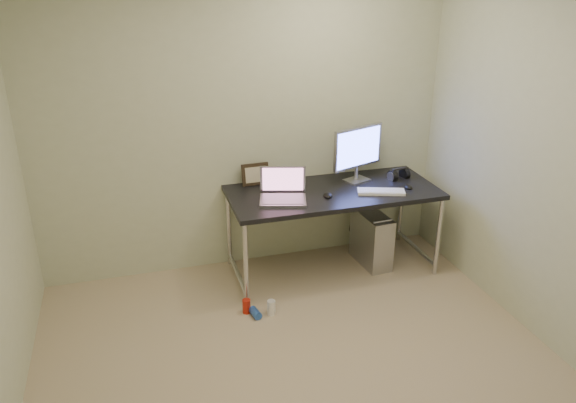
{
  "coord_description": "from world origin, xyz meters",
  "views": [
    {
      "loc": [
        -0.95,
        -2.71,
        2.5
      ],
      "look_at": [
        0.16,
        1.02,
        0.85
      ],
      "focal_mm": 35.0,
      "sensor_mm": 36.0,
      "label": 1
    }
  ],
  "objects": [
    {
      "name": "can_blue",
      "position": [
        -0.15,
        0.84,
        0.03
      ],
      "size": [
        0.08,
        0.13,
        0.06
      ],
      "primitive_type": "cylinder",
      "rotation": [
        1.57,
        0.0,
        0.2
      ],
      "color": "blue",
      "rests_on": "ground"
    },
    {
      "name": "floor",
      "position": [
        0.0,
        0.0,
        0.0
      ],
      "size": [
        3.5,
        3.5,
        0.0
      ],
      "primitive_type": "plane",
      "color": "tan",
      "rests_on": "ground"
    },
    {
      "name": "can_red",
      "position": [
        -0.21,
        0.91,
        0.06
      ],
      "size": [
        0.08,
        0.08,
        0.11
      ],
      "primitive_type": "cylinder",
      "rotation": [
        0.0,
        0.0,
        -0.36
      ],
      "color": "red",
      "rests_on": "ground"
    },
    {
      "name": "laptop",
      "position": [
        0.21,
        1.31,
        0.81
      ],
      "size": [
        0.44,
        0.39,
        0.25
      ],
      "rotation": [
        0.0,
        0.0,
        -0.28
      ],
      "color": "#ABAAB1",
      "rests_on": "desk"
    },
    {
      "name": "headphones",
      "position": [
        1.32,
        1.47,
        0.78
      ],
      "size": [
        0.2,
        0.12,
        0.12
      ],
      "rotation": [
        0.0,
        0.0,
        0.2
      ],
      "color": "black",
      "rests_on": "desk"
    },
    {
      "name": "cable_b",
      "position": [
        1.08,
        1.68,
        0.38
      ],
      "size": [
        0.02,
        0.11,
        0.71
      ],
      "primitive_type": "cylinder",
      "rotation": [
        0.14,
        0.0,
        0.09
      ],
      "color": "black",
      "rests_on": "ground"
    },
    {
      "name": "desk",
      "position": [
        0.66,
        1.37,
        0.68
      ],
      "size": [
        1.76,
        0.77,
        0.75
      ],
      "color": "black",
      "rests_on": "ground"
    },
    {
      "name": "mouse_left",
      "position": [
        0.57,
        1.25,
        0.77
      ],
      "size": [
        0.1,
        0.13,
        0.04
      ],
      "primitive_type": "ellipsoid",
      "rotation": [
        0.0,
        0.0,
        -0.24
      ],
      "color": "black",
      "rests_on": "desk"
    },
    {
      "name": "wall_back",
      "position": [
        0.0,
        1.75,
        1.25
      ],
      "size": [
        3.5,
        0.02,
        2.5
      ],
      "primitive_type": "cube",
      "color": "beige",
      "rests_on": "ground"
    },
    {
      "name": "tower_computer",
      "position": [
        1.04,
        1.37,
        0.24
      ],
      "size": [
        0.24,
        0.47,
        0.51
      ],
      "rotation": [
        0.0,
        0.0,
        0.08
      ],
      "color": "#BBBBC0",
      "rests_on": "ground"
    },
    {
      "name": "can_white",
      "position": [
        -0.03,
        0.83,
        0.06
      ],
      "size": [
        0.07,
        0.07,
        0.12
      ],
      "primitive_type": "cylinder",
      "rotation": [
        0.0,
        0.0,
        0.07
      ],
      "color": "white",
      "rests_on": "ground"
    },
    {
      "name": "mouse_right",
      "position": [
        1.29,
        1.23,
        0.77
      ],
      "size": [
        0.07,
        0.11,
        0.03
      ],
      "primitive_type": "ellipsoid",
      "rotation": [
        0.0,
        0.0,
        -0.11
      ],
      "color": "black",
      "rests_on": "desk"
    },
    {
      "name": "webcam",
      "position": [
        0.24,
        1.65,
        0.83
      ],
      "size": [
        0.04,
        0.03,
        0.11
      ],
      "rotation": [
        0.0,
        0.0,
        -0.22
      ],
      "color": "silver",
      "rests_on": "desk"
    },
    {
      "name": "monitor",
      "position": [
        0.94,
        1.52,
        1.03
      ],
      "size": [
        0.5,
        0.22,
        0.49
      ],
      "rotation": [
        0.0,
        0.0,
        0.35
      ],
      "color": "#ABAAB1",
      "rests_on": "desk"
    },
    {
      "name": "picture_frame",
      "position": [
        0.07,
        1.68,
        0.84
      ],
      "size": [
        0.24,
        0.07,
        0.19
      ],
      "primitive_type": "cube",
      "rotation": [
        -0.21,
        0.0,
        0.03
      ],
      "color": "black",
      "rests_on": "desk"
    },
    {
      "name": "cable_a",
      "position": [
        0.99,
        1.7,
        0.4
      ],
      "size": [
        0.01,
        0.16,
        0.69
      ],
      "primitive_type": "cylinder",
      "rotation": [
        0.21,
        0.0,
        0.0
      ],
      "color": "black",
      "rests_on": "ground"
    },
    {
      "name": "wall_right",
      "position": [
        1.75,
        0.0,
        1.25
      ],
      "size": [
        0.02,
        3.5,
        2.5
      ],
      "primitive_type": "cube",
      "color": "beige",
      "rests_on": "ground"
    },
    {
      "name": "keyboard",
      "position": [
        1.02,
        1.2,
        0.76
      ],
      "size": [
        0.41,
        0.25,
        0.02
      ],
      "primitive_type": "cube",
      "rotation": [
        0.0,
        0.0,
        -0.33
      ],
      "color": "white",
      "rests_on": "desk"
    }
  ]
}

